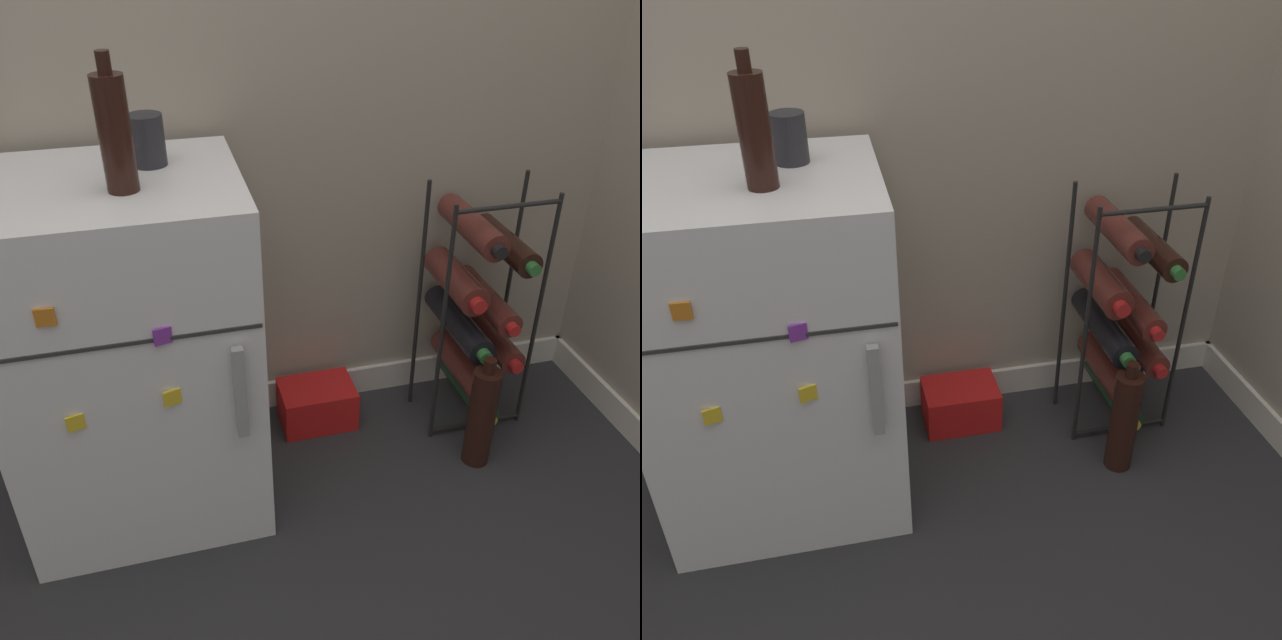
{
  "view_description": "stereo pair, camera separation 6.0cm",
  "coord_description": "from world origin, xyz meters",
  "views": [
    {
      "loc": [
        -0.35,
        -1.09,
        1.35
      ],
      "look_at": [
        0.02,
        0.31,
        0.43
      ],
      "focal_mm": 38.0,
      "sensor_mm": 36.0,
      "label": 1
    },
    {
      "loc": [
        -0.29,
        -1.11,
        1.35
      ],
      "look_at": [
        0.02,
        0.31,
        0.43
      ],
      "focal_mm": 38.0,
      "sensor_mm": 36.0,
      "label": 2
    }
  ],
  "objects": [
    {
      "name": "wine_rack",
      "position": [
        0.47,
        0.35,
        0.36
      ],
      "size": [
        0.29,
        0.33,
        0.73
      ],
      "color": "black",
      "rests_on": "ground_plane"
    },
    {
      "name": "fridge_top_cup",
      "position": [
        -0.35,
        0.34,
        0.92
      ],
      "size": [
        0.07,
        0.07,
        0.11
      ],
      "color": "#28282D",
      "rests_on": "mini_fridge"
    },
    {
      "name": "ground_plane",
      "position": [
        0.0,
        0.0,
        0.0
      ],
      "size": [
        14.0,
        14.0,
        0.0
      ],
      "primitive_type": "plane",
      "color": "#28282B"
    },
    {
      "name": "soda_box",
      "position": [
        0.04,
        0.43,
        0.06
      ],
      "size": [
        0.22,
        0.15,
        0.13
      ],
      "color": "red",
      "rests_on": "ground_plane"
    },
    {
      "name": "mini_fridge",
      "position": [
        -0.45,
        0.27,
        0.43
      ],
      "size": [
        0.56,
        0.5,
        0.86
      ],
      "color": "white",
      "rests_on": "ground_plane"
    },
    {
      "name": "loose_bottle_floor",
      "position": [
        0.42,
        0.15,
        0.16
      ],
      "size": [
        0.08,
        0.08,
        0.34
      ],
      "color": "black",
      "rests_on": "ground_plane"
    },
    {
      "name": "fridge_top_bottle",
      "position": [
        -0.41,
        0.2,
        0.98
      ],
      "size": [
        0.06,
        0.06,
        0.26
      ],
      "color": "black",
      "rests_on": "mini_fridge"
    }
  ]
}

